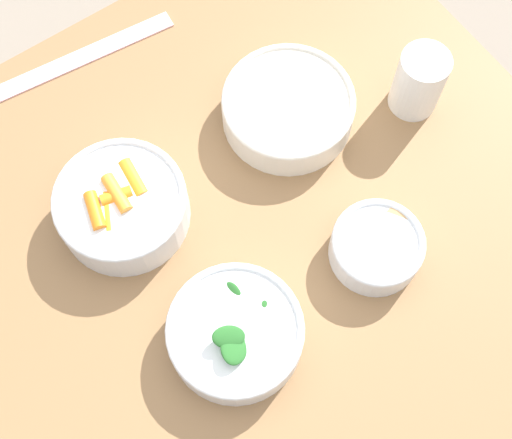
{
  "coord_description": "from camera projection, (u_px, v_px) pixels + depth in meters",
  "views": [
    {
      "loc": [
        -0.15,
        -0.3,
        1.67
      ],
      "look_at": [
        0.05,
        -0.01,
        0.8
      ],
      "focal_mm": 50.0,
      "sensor_mm": 36.0,
      "label": 1
    }
  ],
  "objects": [
    {
      "name": "ground_plane",
      "position": [
        236.0,
        355.0,
        1.67
      ],
      "size": [
        10.0,
        10.0,
        0.0
      ],
      "primitive_type": "plane",
      "color": "gray"
    },
    {
      "name": "ruler",
      "position": [
        78.0,
        59.0,
        1.07
      ],
      "size": [
        0.31,
        0.06,
        0.0
      ],
      "color": "#EFB7C6",
      "rests_on": "dining_table"
    },
    {
      "name": "bowl_beans_hotdog",
      "position": [
        288.0,
        109.0,
        1.01
      ],
      "size": [
        0.19,
        0.19,
        0.05
      ],
      "color": "silver",
      "rests_on": "dining_table"
    },
    {
      "name": "bowl_carrots",
      "position": [
        122.0,
        206.0,
        0.94
      ],
      "size": [
        0.18,
        0.18,
        0.07
      ],
      "color": "silver",
      "rests_on": "dining_table"
    },
    {
      "name": "bowl_cookies",
      "position": [
        377.0,
        246.0,
        0.93
      ],
      "size": [
        0.12,
        0.12,
        0.05
      ],
      "color": "silver",
      "rests_on": "dining_table"
    },
    {
      "name": "dining_table",
      "position": [
        225.0,
        271.0,
        1.08
      ],
      "size": [
        1.0,
        0.85,
        0.77
      ],
      "color": "olive",
      "rests_on": "ground_plane"
    },
    {
      "name": "bowl_greens",
      "position": [
        236.0,
        332.0,
        0.88
      ],
      "size": [
        0.17,
        0.17,
        0.08
      ],
      "color": "silver",
      "rests_on": "dining_table"
    },
    {
      "name": "cup",
      "position": [
        419.0,
        82.0,
        0.99
      ],
      "size": [
        0.07,
        0.07,
        0.1
      ],
      "color": "silver",
      "rests_on": "dining_table"
    }
  ]
}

